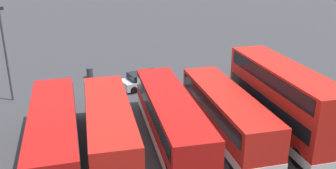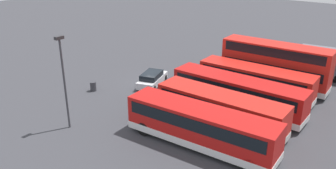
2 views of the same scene
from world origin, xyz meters
The scene contains 9 objects.
ground_plane centered at (0.00, 0.00, 0.00)m, with size 140.00×140.00×0.00m, color #38383D.
bus_double_decker_near_end centered at (-7.32, 10.52, 2.45)m, with size 2.87×10.91×4.55m.
bus_single_deck_second centered at (-3.67, 10.08, 1.62)m, with size 2.83×10.99×2.95m.
bus_single_deck_third centered at (-0.02, 10.01, 1.62)m, with size 2.63×12.01×2.95m.
bus_single_deck_fourth centered at (3.84, 10.46, 1.62)m, with size 2.65×10.58×2.95m.
bus_single_deck_fifth centered at (7.00, 10.59, 1.62)m, with size 3.14×11.54×2.95m.
car_hatchback_silver centered at (-0.04, 0.31, 0.70)m, with size 4.82×3.06×1.43m.
lamp_post_tall centered at (11.00, 0.77, 4.42)m, with size 0.70×0.30×7.50m.
waste_bin_yellow centered at (4.73, -3.45, 0.47)m, with size 0.60×0.60×0.95m, color #333338.
Camera 1 is at (4.74, 30.29, 11.53)m, focal length 39.14 mm.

